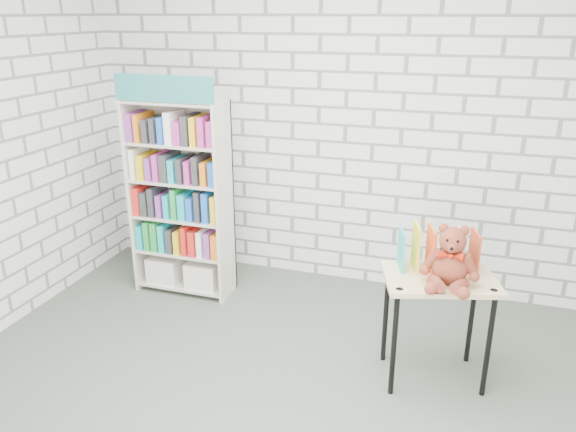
% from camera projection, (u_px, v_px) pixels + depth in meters
% --- Properties ---
extents(ground, '(4.50, 4.50, 0.00)m').
position_uv_depth(ground, '(266.00, 417.00, 3.37)').
color(ground, '#454F42').
rests_on(ground, ground).
extents(room_shell, '(4.52, 4.02, 2.81)m').
position_uv_depth(room_shell, '(261.00, 122.00, 2.76)').
color(room_shell, silver).
rests_on(room_shell, ground).
extents(bookshelf, '(0.83, 0.32, 1.85)m').
position_uv_depth(bookshelf, '(181.00, 197.00, 4.65)').
color(bookshelf, beige).
rests_on(bookshelf, ground).
extents(display_table, '(0.79, 0.65, 0.74)m').
position_uv_depth(display_table, '(439.00, 291.00, 3.54)').
color(display_table, tan).
rests_on(display_table, ground).
extents(table_books, '(0.52, 0.34, 0.28)m').
position_uv_depth(table_books, '(438.00, 248.00, 3.56)').
color(table_books, '#28AFA8').
rests_on(table_books, display_table).
extents(teddy_bear, '(0.35, 0.32, 0.38)m').
position_uv_depth(teddy_bear, '(450.00, 262.00, 3.35)').
color(teddy_bear, maroon).
rests_on(teddy_bear, display_table).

